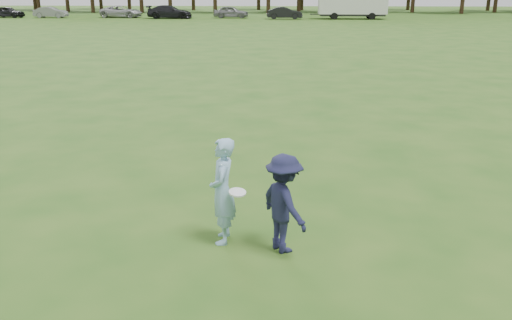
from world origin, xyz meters
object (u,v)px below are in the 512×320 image
(car_f, at_px, (285,13))
(cargo_trailer, at_px, (352,4))
(defender, at_px, (284,203))
(car_b, at_px, (51,12))
(car_a, at_px, (8,12))
(thrower, at_px, (223,191))
(car_e, at_px, (231,12))
(car_c, at_px, (121,12))
(car_d, at_px, (170,12))

(car_f, relative_size, cargo_trailer, 0.47)
(defender, relative_size, car_b, 0.39)
(car_a, xyz_separation_m, car_f, (34.41, -1.17, 0.01))
(thrower, relative_size, car_e, 0.40)
(defender, relative_size, cargo_trailer, 0.17)
(thrower, distance_m, car_c, 63.98)
(thrower, relative_size, cargo_trailer, 0.19)
(car_b, xyz_separation_m, car_e, (22.37, 0.67, 0.06))
(thrower, xyz_separation_m, defender, (0.97, -0.26, -0.08))
(car_f, height_order, cargo_trailer, cargo_trailer)
(car_e, height_order, car_f, car_e)
(car_a, bearing_deg, car_b, -82.30)
(car_d, height_order, cargo_trailer, cargo_trailer)
(car_b, relative_size, car_c, 0.78)
(car_c, relative_size, car_f, 1.22)
(thrower, height_order, car_e, thrower)
(car_d, bearing_deg, car_a, 85.56)
(car_a, xyz_separation_m, cargo_trailer, (42.45, -0.67, 1.09))
(thrower, xyz_separation_m, car_d, (-12.95, 59.29, -0.08))
(car_a, xyz_separation_m, car_b, (5.45, -0.01, -0.02))
(thrower, distance_m, car_b, 66.30)
(cargo_trailer, bearing_deg, car_f, -176.39)
(defender, distance_m, car_b, 66.95)
(car_a, height_order, car_e, car_e)
(car_b, relative_size, car_d, 0.75)
(car_a, xyz_separation_m, car_e, (27.82, 0.67, 0.04))
(car_f, bearing_deg, car_e, 73.85)
(car_a, bearing_deg, car_f, -84.18)
(thrower, distance_m, car_a, 68.78)
(defender, relative_size, car_d, 0.29)
(car_e, bearing_deg, thrower, -171.95)
(car_a, relative_size, cargo_trailer, 0.45)
(defender, bearing_deg, car_a, -4.20)
(car_d, bearing_deg, cargo_trailer, -91.76)
(car_b, distance_m, car_f, 28.99)
(car_c, bearing_deg, car_e, -86.19)
(car_a, bearing_deg, car_c, -78.69)
(car_a, distance_m, car_b, 5.45)
(thrower, relative_size, car_b, 0.43)
(car_e, relative_size, cargo_trailer, 0.48)
(car_d, relative_size, car_e, 1.26)
(car_b, bearing_deg, car_a, 89.21)
(car_b, relative_size, cargo_trailer, 0.45)
(car_b, height_order, car_d, car_d)
(car_c, distance_m, car_e, 13.75)
(car_f, bearing_deg, car_c, 83.70)
(cargo_trailer, bearing_deg, car_a, 179.10)
(car_a, relative_size, car_d, 0.75)
(car_a, height_order, car_f, car_f)
(thrower, height_order, defender, thrower)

